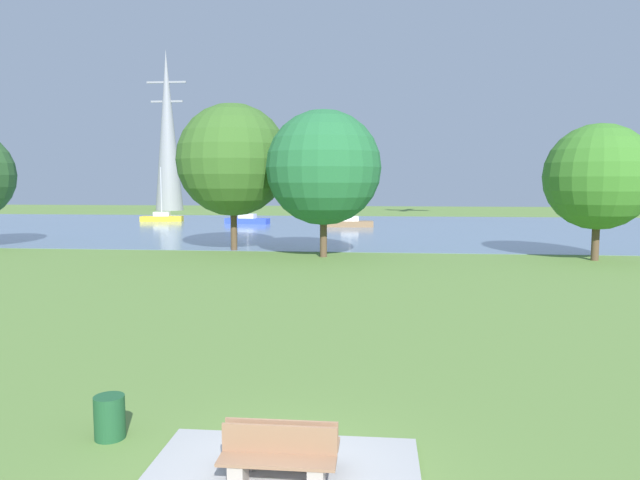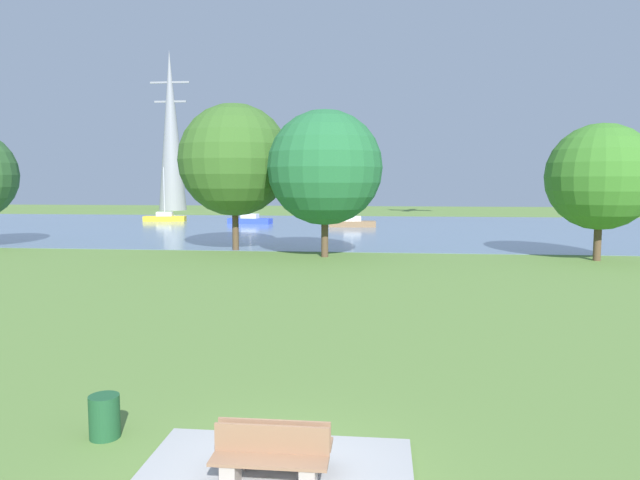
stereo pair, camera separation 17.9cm
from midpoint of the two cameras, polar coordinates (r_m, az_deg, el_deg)
The scene contains 13 objects.
ground_plane at distance 31.07m, azimuth 3.12°, elevation -3.01°, with size 160.00×160.00×0.00m, color olive.
concrete_pad at distance 9.98m, azimuth -4.01°, elevation -22.27°, with size 4.40×3.20×0.10m, color #A4A4A4.
bench_facing_water at distance 10.03m, azimuth -3.75°, elevation -19.44°, with size 1.80×0.48×0.89m.
bench_facing_inland at distance 9.55m, azimuth -4.33°, elevation -20.79°, with size 1.80×0.48×0.89m.
litter_bin at distance 11.96m, azimuth -19.82°, elevation -15.86°, with size 0.56×0.56×0.80m, color #1E512D.
water_surface at distance 58.88m, azimuth 4.55°, elevation 1.15°, with size 140.00×40.00×0.02m, color slate.
sailboat_brown at distance 60.41m, azimuth 3.23°, elevation 1.69°, with size 4.90×1.84×5.18m.
sailboat_blue at distance 65.27m, azimuth -6.75°, elevation 1.97°, with size 4.97×2.18×6.10m.
sailboat_yellow at distance 71.18m, azimuth -14.80°, elevation 2.13°, with size 4.97×2.19×6.31m.
tree_east_far at distance 40.36m, azimuth -8.19°, elevation 7.71°, with size 7.58×7.58×9.94m.
tree_west_far at distance 36.35m, azimuth 0.61°, elevation 7.05°, with size 7.11×7.11×9.11m.
tree_mid_shore at distance 38.39m, azimuth 25.75°, elevation 5.55°, with size 6.27×6.27×8.11m.
electricity_pylon at distance 98.31m, azimuth -14.24°, elevation 10.25°, with size 6.40×4.40×25.40m.
Camera 2 is at (1.66, -8.66, 4.74)m, focal length 32.89 mm.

